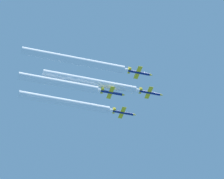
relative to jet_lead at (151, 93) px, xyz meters
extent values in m
cylinder|color=navy|center=(0.00, -0.31, -0.03)|extent=(1.09, 9.40, 1.09)
cone|color=yellow|center=(0.00, 5.18, -0.03)|extent=(1.03, 1.58, 1.03)
ellipsoid|color=black|center=(0.00, 1.76, 0.44)|extent=(0.60, 2.18, 0.49)
cube|color=yellow|center=(0.00, -0.78, -0.11)|extent=(7.92, 1.88, 0.12)
cube|color=yellow|center=(0.00, -4.58, -0.03)|extent=(3.36, 1.09, 0.12)
cube|color=yellow|center=(0.00, -4.50, 1.36)|extent=(0.10, 1.29, 1.68)
cylinder|color=black|center=(0.00, -5.26, -0.03)|extent=(0.82, 0.59, 0.82)
cylinder|color=navy|center=(-13.51, -8.84, -2.38)|extent=(1.09, 9.40, 1.09)
cone|color=yellow|center=(-13.51, -3.35, -2.38)|extent=(1.03, 1.58, 1.03)
ellipsoid|color=black|center=(-13.51, -6.77, -1.92)|extent=(0.60, 2.18, 0.49)
cube|color=yellow|center=(-13.51, -9.31, -2.46)|extent=(7.92, 1.88, 0.12)
cube|color=yellow|center=(-13.51, -13.10, -2.38)|extent=(3.36, 1.09, 0.12)
cube|color=yellow|center=(-13.51, -13.02, -1.00)|extent=(0.10, 1.29, 1.68)
cylinder|color=black|center=(-13.51, -13.79, -2.38)|extent=(0.82, 0.59, 0.82)
cylinder|color=navy|center=(13.58, -9.44, -2.50)|extent=(1.09, 9.40, 1.09)
cone|color=yellow|center=(13.58, -3.94, -2.50)|extent=(1.03, 1.58, 1.03)
ellipsoid|color=black|center=(13.58, -7.37, -2.04)|extent=(0.60, 2.18, 0.49)
cube|color=yellow|center=(13.58, -9.91, -2.58)|extent=(7.92, 1.88, 0.12)
cube|color=yellow|center=(13.58, -13.70, -2.50)|extent=(3.36, 1.09, 0.12)
cube|color=yellow|center=(13.58, -13.62, -1.12)|extent=(0.10, 1.29, 1.68)
cylinder|color=black|center=(13.58, -14.38, -2.50)|extent=(0.82, 0.59, 0.82)
cylinder|color=navy|center=(-0.04, -17.89, -4.18)|extent=(1.09, 9.40, 1.09)
cone|color=yellow|center=(-0.04, -12.40, -4.18)|extent=(1.03, 1.58, 1.03)
ellipsoid|color=black|center=(-0.04, -15.83, -3.72)|extent=(0.60, 2.18, 0.49)
cube|color=yellow|center=(-0.04, -18.36, -4.26)|extent=(7.92, 1.88, 0.12)
cube|color=yellow|center=(-0.04, -22.16, -4.18)|extent=(3.36, 1.09, 0.12)
cube|color=yellow|center=(-0.04, -22.08, -2.80)|extent=(0.10, 1.29, 1.68)
cylinder|color=black|center=(-0.04, -22.84, -4.18)|extent=(0.82, 0.59, 0.82)
cylinder|color=white|center=(0.00, -23.53, -0.03)|extent=(1.74, 36.44, 1.74)
cylinder|color=white|center=(0.00, -27.90, -0.03)|extent=(3.31, 41.90, 3.31)
cylinder|color=white|center=(-13.51, -31.80, -2.38)|extent=(1.74, 35.92, 1.74)
cylinder|color=white|center=(-13.51, -36.11, -2.38)|extent=(3.31, 41.31, 3.31)
cylinder|color=white|center=(13.58, -33.74, -2.50)|extent=(1.74, 38.62, 1.74)
cylinder|color=white|center=(13.58, -38.38, -2.50)|extent=(3.31, 44.41, 3.31)
cylinder|color=white|center=(-0.04, -38.11, -4.18)|extent=(1.74, 30.42, 1.74)
cylinder|color=white|center=(-0.04, -41.76, -4.18)|extent=(3.31, 34.99, 3.31)
camera|label=1|loc=(262.33, -89.06, -252.58)|focal=135.45mm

